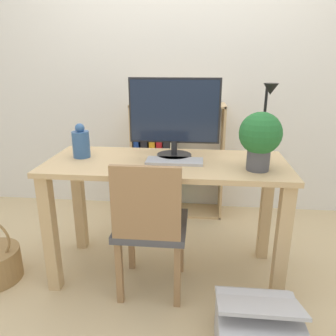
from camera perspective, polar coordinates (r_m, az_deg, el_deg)
ground_plane at (r=2.27m, az=-0.27°, el=-17.37°), size 10.00×10.00×0.00m
wall_back at (r=2.91m, az=2.02°, el=17.87°), size 8.00×0.05×2.60m
desk at (r=1.98m, az=-0.29°, el=-3.05°), size 1.41×0.58×0.76m
monitor at (r=1.96m, az=1.12°, el=9.27°), size 0.54×0.21×0.47m
keyboard at (r=1.90m, az=1.15°, el=1.20°), size 0.33×0.14×0.02m
vase at (r=2.05m, az=-14.92°, el=4.26°), size 0.10×0.10×0.21m
desk_lamp at (r=1.92m, az=16.78°, el=8.84°), size 0.10×0.19×0.45m
potted_plant at (r=1.79m, az=15.76°, el=5.25°), size 0.22×0.22×0.31m
chair at (r=1.85m, az=-3.14°, el=-9.74°), size 0.40×0.40×0.83m
bookshelf at (r=2.88m, az=-1.05°, el=0.87°), size 0.78×0.28×0.98m
storage_box at (r=1.72m, az=15.29°, el=-26.14°), size 0.38×0.39×0.33m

